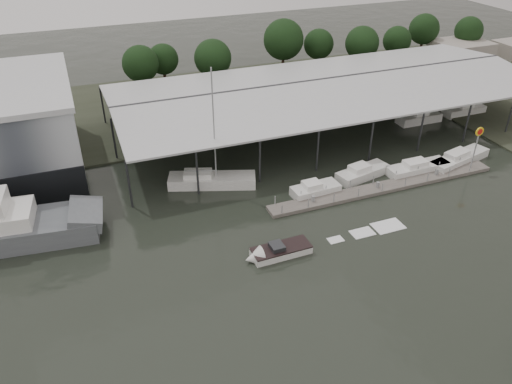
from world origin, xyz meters
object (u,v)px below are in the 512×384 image
object	(u,v)px
white_sailboat	(211,180)
speedboat_underway	(276,252)
shell_fuel_sign	(477,140)
grey_trawler	(3,228)

from	to	relation	value
white_sailboat	speedboat_underway	size ratio (longest dim) A/B	0.80
shell_fuel_sign	grey_trawler	bearing A→B (deg)	174.77
shell_fuel_sign	speedboat_underway	bearing A→B (deg)	-166.95
white_sailboat	speedboat_underway	bearing A→B (deg)	-62.97
shell_fuel_sign	white_sailboat	xyz separation A→B (m)	(-29.96, 7.82, -3.27)
grey_trawler	white_sailboat	xyz separation A→B (m)	(21.17, 3.13, -0.92)
grey_trawler	speedboat_underway	xyz separation A→B (m)	(23.06, -11.19, -1.19)
white_sailboat	shell_fuel_sign	bearing A→B (deg)	4.90
grey_trawler	speedboat_underway	distance (m)	25.66
white_sailboat	speedboat_underway	xyz separation A→B (m)	(1.89, -14.33, -0.26)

